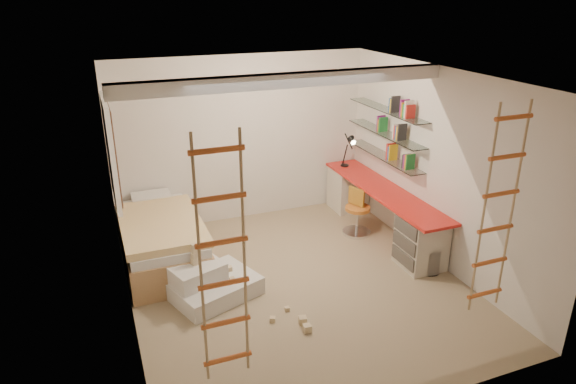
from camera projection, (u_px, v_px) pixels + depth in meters
name	position (u px, v px, depth m)	size (l,w,h in m)	color
floor	(297.00, 284.00, 6.51)	(4.50, 4.50, 0.00)	tan
ceiling_beam	(288.00, 80.00, 5.83)	(4.00, 0.18, 0.16)	white
window_frame	(111.00, 152.00, 6.56)	(0.06, 1.15, 1.35)	white
window_blind	(114.00, 151.00, 6.57)	(0.02, 1.00, 1.20)	#4C2D1E
rope_ladder_left	(223.00, 263.00, 3.97)	(0.41, 0.04, 2.13)	#E05626
rope_ladder_right	(498.00, 211.00, 4.89)	(0.41, 0.04, 2.13)	#D05323
waste_bin	(430.00, 260.00, 6.73)	(0.27, 0.27, 0.34)	white
desk	(381.00, 210.00, 7.68)	(0.56, 2.80, 0.75)	red
shelves	(385.00, 133.00, 7.56)	(0.25, 1.80, 0.71)	white
bed	(161.00, 239.00, 6.94)	(1.02, 2.00, 0.69)	#AD7F51
task_lamp	(350.00, 146.00, 8.22)	(0.14, 0.36, 0.57)	black
swivel_chair	(357.00, 217.00, 7.75)	(0.56, 0.56, 0.72)	#C06C24
play_platform	(209.00, 283.00, 6.21)	(1.20, 1.06, 0.44)	silver
toy_blocks	(239.00, 286.00, 5.95)	(1.09, 1.26, 0.71)	#CCB284
books	(386.00, 125.00, 7.51)	(0.14, 0.58, 0.92)	#1E722D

